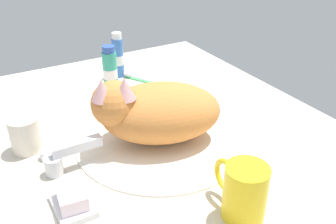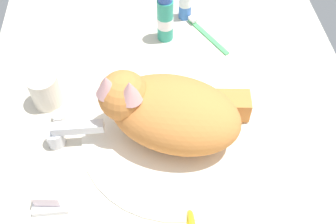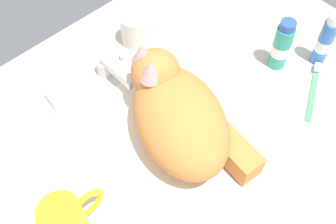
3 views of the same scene
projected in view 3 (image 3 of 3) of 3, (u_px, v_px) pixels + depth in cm
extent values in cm
cube|color=beige|center=(179.00, 143.00, 86.23)|extent=(110.00, 82.50, 3.00)
cylinder|color=white|center=(179.00, 138.00, 84.65)|extent=(37.78, 37.78, 0.82)
cylinder|color=silver|center=(105.00, 67.00, 93.23)|extent=(3.60, 3.60, 3.74)
cube|color=silver|center=(118.00, 71.00, 88.81)|extent=(2.00, 9.93, 2.00)
cylinder|color=silver|center=(84.00, 84.00, 91.78)|extent=(2.80, 2.80, 1.80)
cylinder|color=silver|center=(126.00, 56.00, 96.28)|extent=(2.80, 2.80, 1.80)
ellipsoid|color=#D17F3D|center=(180.00, 120.00, 79.15)|extent=(24.96, 30.03, 12.47)
sphere|color=#D17F3D|center=(156.00, 73.00, 81.11)|extent=(12.70, 12.70, 9.77)
ellipsoid|color=white|center=(159.00, 87.00, 81.63)|extent=(7.35, 7.89, 5.38)
cone|color=#DB9E9E|center=(150.00, 70.00, 76.17)|extent=(5.71, 5.71, 4.40)
cone|color=#DB9E9E|center=(142.00, 53.00, 78.47)|extent=(5.71, 5.71, 4.40)
cube|color=#D17F3D|center=(230.00, 148.00, 80.06)|extent=(6.24, 13.62, 4.98)
ellipsoid|color=white|center=(207.00, 102.00, 86.41)|extent=(5.42, 6.53, 4.48)
cylinder|color=yellow|center=(64.00, 223.00, 70.28)|extent=(7.28, 7.28, 9.93)
torus|color=yellow|center=(88.00, 204.00, 72.13)|extent=(6.56, 1.00, 6.56)
cylinder|color=silver|center=(134.00, 30.00, 96.94)|extent=(6.29, 6.29, 7.62)
cube|color=white|center=(65.00, 98.00, 90.00)|extent=(9.00, 6.40, 1.20)
cube|color=silver|center=(63.00, 93.00, 88.36)|extent=(7.11, 5.33, 2.75)
cylinder|color=teal|center=(281.00, 47.00, 91.58)|extent=(3.93, 3.93, 11.02)
cylinder|color=white|center=(280.00, 49.00, 92.04)|extent=(4.01, 4.01, 2.76)
cylinder|color=#2D51AD|center=(288.00, 26.00, 86.27)|extent=(3.34, 3.34, 1.80)
cylinder|color=#3870C6|center=(324.00, 43.00, 91.88)|extent=(3.28, 3.28, 11.69)
cylinder|color=white|center=(324.00, 45.00, 92.36)|extent=(3.35, 3.35, 2.92)
cylinder|color=white|center=(334.00, 20.00, 86.30)|extent=(2.79, 2.79, 1.80)
cube|color=#4CB266|center=(313.00, 92.00, 91.13)|extent=(14.15, 8.61, 0.80)
cube|color=white|center=(318.00, 67.00, 94.02)|extent=(2.62, 2.33, 0.80)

